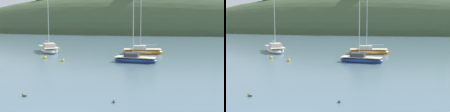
{
  "view_description": "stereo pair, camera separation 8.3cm",
  "coord_description": "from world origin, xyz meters",
  "views": [
    {
      "loc": [
        6.19,
        -14.34,
        5.86
      ],
      "look_at": [
        0.0,
        20.0,
        1.2
      ],
      "focal_mm": 47.97,
      "sensor_mm": 36.0,
      "label": 1
    },
    {
      "loc": [
        6.28,
        -14.32,
        5.86
      ],
      "look_at": [
        0.0,
        20.0,
        1.2
      ],
      "focal_mm": 47.97,
      "sensor_mm": 36.0,
      "label": 2
    }
  ],
  "objects": [
    {
      "name": "far_shoreline_hill",
      "position": [
        -0.03,
        94.37,
        0.09
      ],
      "size": [
        150.0,
        36.0,
        31.48
      ],
      "color": "#425638",
      "rests_on": "ground"
    },
    {
      "name": "sailboat_red_portside",
      "position": [
        2.36,
        23.44,
        0.36
      ],
      "size": [
        5.85,
        2.71,
        8.07
      ],
      "color": "navy",
      "rests_on": "ground"
    },
    {
      "name": "sailboat_yellow_far",
      "position": [
        -12.76,
        31.99,
        0.45
      ],
      "size": [
        6.16,
        7.71,
        11.22
      ],
      "color": "white",
      "rests_on": "ground"
    },
    {
      "name": "sailboat_blue_center",
      "position": [
        2.59,
        32.31,
        0.39
      ],
      "size": [
        6.57,
        3.07,
        8.97
      ],
      "color": "orange",
      "rests_on": "ground"
    },
    {
      "name": "mooring_buoy_inner",
      "position": [
        -7.02,
        22.51,
        0.12
      ],
      "size": [
        0.44,
        0.44,
        0.54
      ],
      "color": "yellow",
      "rests_on": "ground"
    },
    {
      "name": "mooring_buoy_channel",
      "position": [
        -10.36,
        24.65,
        0.12
      ],
      "size": [
        0.44,
        0.44,
        0.54
      ],
      "color": "yellow",
      "rests_on": "ground"
    },
    {
      "name": "duck_straggler",
      "position": [
        -3.96,
        5.56,
        0.05
      ],
      "size": [
        0.42,
        0.19,
        0.24
      ],
      "color": "#473828",
      "rests_on": "ground"
    },
    {
      "name": "duck_lone_left",
      "position": [
        2.79,
        5.23,
        0.05
      ],
      "size": [
        0.24,
        0.43,
        0.24
      ],
      "color": "#473828",
      "rests_on": "ground"
    }
  ]
}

